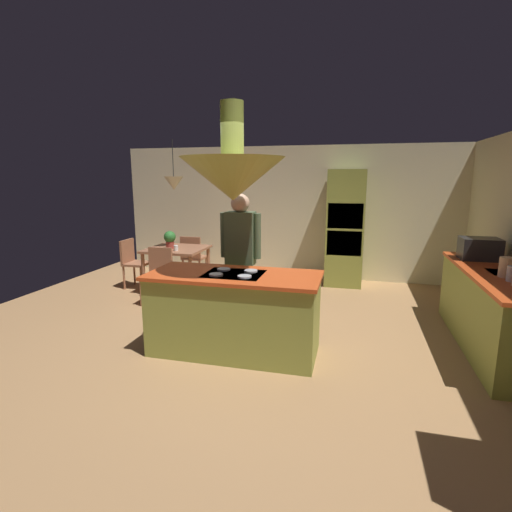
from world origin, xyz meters
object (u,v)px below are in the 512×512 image
at_px(chair_by_back_wall, 193,255).
at_px(microwave_on_counter, 480,249).
at_px(chair_at_corner, 133,260).
at_px(canister_sugar, 512,274).
at_px(dining_table, 177,254).
at_px(potted_plant_on_table, 170,239).
at_px(cup_on_table, 176,248).
at_px(kitchen_island, 234,313).
at_px(canister_tea, 506,267).
at_px(chair_facing_island, 158,271).
at_px(person_at_island, 241,252).
at_px(oven_tower, 345,228).

relative_size(chair_by_back_wall, microwave_on_counter, 1.89).
xyz_separation_m(chair_at_corner, canister_sugar, (5.40, -1.71, 0.49)).
bearing_deg(dining_table, canister_sugar, -20.69).
distance_m(dining_table, canister_sugar, 4.86).
bearing_deg(potted_plant_on_table, canister_sugar, -19.65).
xyz_separation_m(dining_table, cup_on_table, (0.10, -0.23, 0.15)).
distance_m(kitchen_island, dining_table, 2.71).
distance_m(chair_at_corner, canister_tea, 5.64).
bearing_deg(microwave_on_counter, chair_facing_island, -178.76).
distance_m(kitchen_island, potted_plant_on_table, 2.75).
bearing_deg(cup_on_table, canister_tea, -16.37).
height_order(canister_tea, microwave_on_counter, microwave_on_counter).
bearing_deg(person_at_island, chair_facing_island, 155.29).
bearing_deg(cup_on_table, oven_tower, 27.02).
distance_m(potted_plant_on_table, microwave_on_counter, 4.66).
xyz_separation_m(kitchen_island, canister_tea, (2.84, 0.57, 0.56)).
distance_m(oven_tower, cup_on_table, 3.04).
bearing_deg(kitchen_island, chair_facing_island, 140.22).
xyz_separation_m(kitchen_island, potted_plant_on_table, (-1.79, 2.04, 0.47)).
height_order(canister_sugar, canister_tea, canister_tea).
relative_size(canister_sugar, canister_tea, 0.73).
height_order(chair_facing_island, microwave_on_counter, microwave_on_counter).
height_order(potted_plant_on_table, cup_on_table, potted_plant_on_table).
bearing_deg(potted_plant_on_table, chair_at_corner, 175.38).
height_order(kitchen_island, potted_plant_on_table, potted_plant_on_table).
relative_size(oven_tower, dining_table, 2.16).
height_order(person_at_island, microwave_on_counter, person_at_island).
bearing_deg(chair_by_back_wall, cup_on_table, 96.50).
height_order(oven_tower, microwave_on_counter, oven_tower).
bearing_deg(canister_tea, cup_on_table, 163.63).
distance_m(chair_by_back_wall, cup_on_table, 0.97).
distance_m(cup_on_table, microwave_on_counter, 4.46).
distance_m(oven_tower, chair_by_back_wall, 2.89).
bearing_deg(oven_tower, chair_facing_island, -146.87).
relative_size(chair_facing_island, chair_at_corner, 1.00).
distance_m(chair_at_corner, cup_on_table, 1.04).
bearing_deg(person_at_island, microwave_on_counter, 15.50).
relative_size(kitchen_island, chair_by_back_wall, 2.19).
xyz_separation_m(person_at_island, microwave_on_counter, (2.97, 0.82, 0.04)).
xyz_separation_m(person_at_island, potted_plant_on_table, (-1.66, 1.35, -0.09)).
bearing_deg(microwave_on_counter, canister_sugar, -90.00).
xyz_separation_m(chair_at_corner, cup_on_table, (0.97, -0.23, 0.30)).
bearing_deg(person_at_island, chair_by_back_wall, 126.94).
height_order(person_at_island, cup_on_table, person_at_island).
height_order(dining_table, canister_tea, canister_tea).
xyz_separation_m(kitchen_island, person_at_island, (-0.13, 0.69, 0.56)).
xyz_separation_m(dining_table, potted_plant_on_table, (-0.09, -0.06, 0.27)).
xyz_separation_m(potted_plant_on_table, canister_tea, (4.63, -1.47, 0.09)).
height_order(chair_at_corner, canister_tea, canister_tea).
distance_m(dining_table, microwave_on_counter, 4.60).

